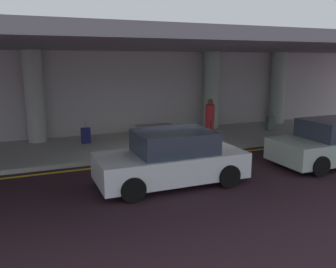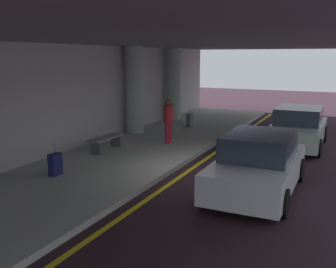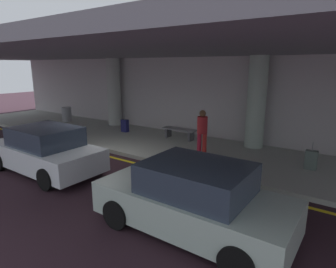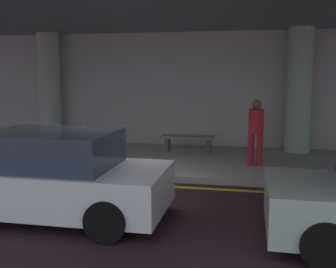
% 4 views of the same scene
% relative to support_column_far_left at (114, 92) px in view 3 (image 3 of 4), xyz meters
% --- Properties ---
extents(ground_plane, '(60.00, 60.00, 0.00)m').
position_rel_support_column_far_left_xyz_m(ground_plane, '(4.00, -4.72, -1.97)').
color(ground_plane, '#2C1B23').
extents(sidewalk, '(26.00, 4.20, 0.15)m').
position_rel_support_column_far_left_xyz_m(sidewalk, '(4.00, -1.62, -1.90)').
color(sidewalk, '#A6ABA1').
rests_on(sidewalk, ground).
extents(lane_stripe_yellow, '(26.00, 0.14, 0.01)m').
position_rel_support_column_far_left_xyz_m(lane_stripe_yellow, '(4.00, -4.06, -1.97)').
color(lane_stripe_yellow, yellow).
rests_on(lane_stripe_yellow, ground).
extents(support_column_far_left, '(0.74, 0.74, 3.65)m').
position_rel_support_column_far_left_xyz_m(support_column_far_left, '(0.00, 0.00, 0.00)').
color(support_column_far_left, '#AAAFA8').
rests_on(support_column_far_left, sidewalk).
extents(support_column_left_mid, '(0.74, 0.74, 3.65)m').
position_rel_support_column_far_left_xyz_m(support_column_left_mid, '(8.00, 0.00, 0.00)').
color(support_column_left_mid, '#A0B2A4').
rests_on(support_column_left_mid, sidewalk).
extents(ceiling_overhang, '(28.00, 13.20, 0.30)m').
position_rel_support_column_far_left_xyz_m(ceiling_overhang, '(4.00, -2.12, 1.97)').
color(ceiling_overhang, slate).
rests_on(ceiling_overhang, support_column_far_left).
extents(terminal_back_wall, '(26.00, 0.30, 3.80)m').
position_rel_support_column_far_left_xyz_m(terminal_back_wall, '(4.00, 0.63, -0.07)').
color(terminal_back_wall, '#B5AFB0').
rests_on(terminal_back_wall, ground).
extents(car_silver, '(4.10, 1.92, 1.50)m').
position_rel_support_column_far_left_xyz_m(car_silver, '(8.96, -6.57, -1.26)').
color(car_silver, '#ADC2B5').
rests_on(car_silver, ground).
extents(car_white, '(4.10, 1.92, 1.50)m').
position_rel_support_column_far_left_xyz_m(car_white, '(3.27, -6.33, -1.26)').
color(car_white, white).
rests_on(car_white, ground).
extents(traveler_with_luggage, '(0.38, 0.38, 1.68)m').
position_rel_support_column_far_left_xyz_m(traveler_with_luggage, '(6.76, -2.17, -0.86)').
color(traveler_with_luggage, '#AC1A32').
rests_on(traveler_with_luggage, sidewalk).
extents(suitcase_upright_primary, '(0.36, 0.22, 0.90)m').
position_rel_support_column_far_left_xyz_m(suitcase_upright_primary, '(1.77, -1.07, -1.51)').
color(suitcase_upright_primary, '#1A1C52').
rests_on(suitcase_upright_primary, sidewalk).
extents(suitcase_upright_secondary, '(0.36, 0.22, 0.90)m').
position_rel_support_column_far_left_xyz_m(suitcase_upright_secondary, '(10.40, -1.54, -1.51)').
color(suitcase_upright_secondary, '#516059').
rests_on(suitcase_upright_secondary, sidewalk).
extents(bench_metal, '(1.60, 0.50, 0.48)m').
position_rel_support_column_far_left_xyz_m(bench_metal, '(4.80, -0.68, -1.47)').
color(bench_metal, slate).
rests_on(bench_metal, sidewalk).
extents(trash_bin_steel, '(0.56, 0.56, 0.85)m').
position_rel_support_column_far_left_xyz_m(trash_bin_steel, '(-3.10, -0.97, -1.40)').
color(trash_bin_steel, gray).
rests_on(trash_bin_steel, sidewalk).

